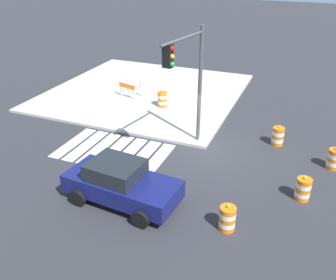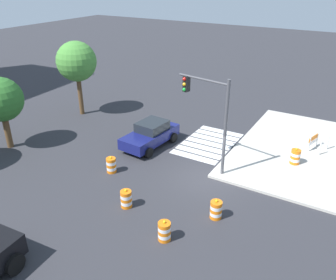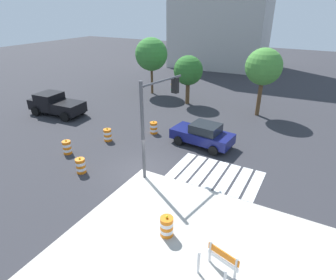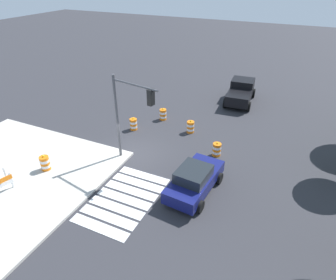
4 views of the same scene
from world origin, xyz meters
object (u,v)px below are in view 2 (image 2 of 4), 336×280
traffic_barrel_on_sidewalk (295,157)px  traffic_barrel_median_near (126,199)px  traffic_barrel_crosswalk_end (216,210)px  street_tree_streetside_mid (1,100)px  traffic_light_pole (209,107)px  street_tree_streetside_far (76,62)px  traffic_barrel_near_corner (164,231)px  construction_barricade (316,141)px  sports_car (151,134)px  traffic_barrel_median_far (111,165)px

traffic_barrel_on_sidewalk → traffic_barrel_median_near: bearing=143.4°
traffic_barrel_crosswalk_end → street_tree_streetside_mid: size_ratio=0.22×
traffic_light_pole → traffic_barrel_on_sidewalk: bearing=-55.1°
traffic_barrel_median_near → street_tree_streetside_far: 14.05m
traffic_barrel_near_corner → construction_barricade: size_ratio=0.73×
sports_car → construction_barricade: 10.69m
traffic_barrel_near_corner → traffic_barrel_median_far: size_ratio=1.00×
traffic_barrel_median_far → traffic_barrel_crosswalk_end: bearing=-96.5°
traffic_barrel_median_far → street_tree_streetside_far: street_tree_streetside_far is taller
sports_car → traffic_light_pole: (-0.99, -4.50, 3.10)m
traffic_barrel_on_sidewalk → construction_barricade: (2.59, -0.69, 0.12)m
traffic_light_pole → street_tree_streetside_far: (2.96, 12.51, 0.36)m
construction_barricade → street_tree_streetside_mid: size_ratio=0.30×
traffic_barrel_median_far → street_tree_streetside_mid: street_tree_streetside_mid is taller
sports_car → traffic_light_pole: traffic_light_pole is taller
sports_car → traffic_barrel_crosswalk_end: (-4.86, -6.84, -0.36)m
traffic_barrel_crosswalk_end → traffic_barrel_median_near: same height
sports_car → traffic_barrel_near_corner: size_ratio=4.35×
sports_car → traffic_barrel_median_far: 4.09m
street_tree_streetside_mid → traffic_barrel_crosswalk_end: bearing=-89.7°
traffic_barrel_median_near → traffic_barrel_on_sidewalk: 10.47m
traffic_barrel_median_near → traffic_barrel_near_corner: bearing=-110.7°
traffic_barrel_near_corner → traffic_barrel_median_near: (1.07, 2.85, 0.00)m
street_tree_streetside_mid → traffic_barrel_near_corner: bearing=-100.3°
traffic_barrel_crosswalk_end → street_tree_streetside_mid: 15.04m
traffic_barrel_crosswalk_end → traffic_barrel_on_sidewalk: bearing=-16.6°
construction_barricade → traffic_barrel_median_far: bearing=132.2°
traffic_barrel_median_near → street_tree_streetside_mid: 11.07m
traffic_barrel_median_far → construction_barricade: (8.76, -9.67, 0.27)m
traffic_barrel_median_far → traffic_light_pole: size_ratio=0.19×
traffic_barrel_near_corner → traffic_light_pole: traffic_light_pole is taller
traffic_barrel_median_near → street_tree_streetside_mid: street_tree_streetside_mid is taller
traffic_barrel_near_corner → street_tree_streetside_mid: (2.44, 13.46, 2.83)m
traffic_barrel_crosswalk_end → construction_barricade: (9.55, -2.77, 0.27)m
traffic_barrel_median_near → traffic_light_pole: traffic_light_pole is taller
traffic_barrel_on_sidewalk → traffic_light_pole: traffic_light_pole is taller
street_tree_streetside_far → traffic_light_pole: bearing=-103.3°
sports_car → traffic_barrel_on_sidewalk: (2.10, -8.92, -0.21)m
traffic_barrel_median_far → traffic_light_pole: 6.50m
traffic_barrel_crosswalk_end → street_tree_streetside_far: bearing=65.3°
sports_car → street_tree_streetside_far: 8.94m
traffic_barrel_crosswalk_end → street_tree_streetside_mid: (-0.09, 14.77, 2.83)m
traffic_barrel_crosswalk_end → traffic_light_pole: traffic_light_pole is taller
traffic_light_pole → traffic_barrel_median_near: bearing=161.1°
traffic_barrel_median_far → traffic_barrel_on_sidewalk: size_ratio=1.00×
traffic_barrel_near_corner → traffic_barrel_median_near: 3.04m
traffic_barrel_near_corner → construction_barricade: 12.74m
traffic_barrel_median_far → street_tree_streetside_far: (6.05, 7.95, 3.82)m
traffic_barrel_median_near → street_tree_streetside_mid: bearing=82.7°
street_tree_streetside_far → traffic_barrel_median_far: bearing=-127.3°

